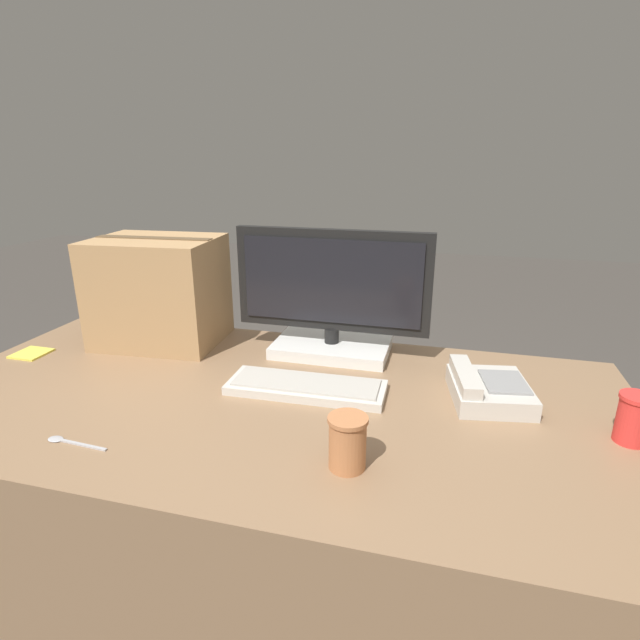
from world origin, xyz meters
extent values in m
plane|color=#47423D|center=(0.00, 0.00, 0.00)|extent=(12.00, 12.00, 0.00)
cube|color=#8C6B4C|center=(0.00, 0.00, 0.38)|extent=(1.80, 0.90, 0.75)
cube|color=white|center=(0.08, 0.32, 0.77)|extent=(0.35, 0.21, 0.03)
cylinder|color=black|center=(0.08, 0.32, 0.81)|extent=(0.04, 0.04, 0.04)
cube|color=black|center=(0.08, 0.32, 0.98)|extent=(0.58, 0.03, 0.30)
cube|color=black|center=(0.08, 0.30, 0.98)|extent=(0.53, 0.01, 0.25)
cube|color=beige|center=(0.08, 0.05, 0.76)|extent=(0.41, 0.15, 0.02)
cube|color=#B7B2A8|center=(0.08, 0.05, 0.78)|extent=(0.37, 0.12, 0.01)
cube|color=beige|center=(0.53, 0.12, 0.78)|extent=(0.22, 0.24, 0.05)
cube|color=beige|center=(0.47, 0.11, 0.81)|extent=(0.08, 0.21, 0.03)
cube|color=gray|center=(0.57, 0.13, 0.80)|extent=(0.12, 0.15, 0.01)
cylinder|color=#BC7547|center=(0.25, -0.24, 0.80)|extent=(0.07, 0.07, 0.10)
cylinder|color=#BC7547|center=(0.25, -0.24, 0.86)|extent=(0.08, 0.08, 0.01)
cylinder|color=red|center=(0.81, 0.00, 0.80)|extent=(0.07, 0.07, 0.10)
cylinder|color=red|center=(0.81, 0.00, 0.86)|extent=(0.07, 0.07, 0.01)
cube|color=#B2B2B7|center=(-0.30, -0.31, 0.76)|extent=(0.12, 0.01, 0.00)
ellipsoid|color=#B2B2B7|center=(-0.37, -0.31, 0.76)|extent=(0.04, 0.03, 0.00)
cube|color=tan|center=(-0.47, 0.28, 0.92)|extent=(0.40, 0.32, 0.33)
cube|color=brown|center=(-0.47, 0.28, 1.09)|extent=(0.37, 0.07, 0.00)
cube|color=#E5DB4C|center=(-0.80, 0.07, 0.76)|extent=(0.09, 0.09, 0.01)
camera|label=1|loc=(0.41, -1.06, 1.34)|focal=28.00mm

